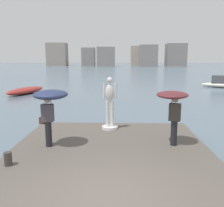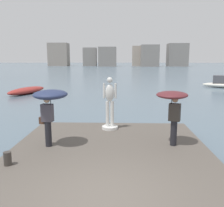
{
  "view_description": "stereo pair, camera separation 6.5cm",
  "coord_description": "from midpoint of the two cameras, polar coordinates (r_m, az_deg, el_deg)",
  "views": [
    {
      "loc": [
        0.27,
        -4.83,
        3.37
      ],
      "look_at": [
        0.0,
        5.16,
        1.55
      ],
      "focal_mm": 39.16,
      "sensor_mm": 36.0,
      "label": 1
    },
    {
      "loc": [
        0.34,
        -4.83,
        3.37
      ],
      "look_at": [
        0.0,
        5.16,
        1.55
      ],
      "focal_mm": 39.16,
      "sensor_mm": 36.0,
      "label": 2
    }
  ],
  "objects": [
    {
      "name": "onlooker_left",
      "position": [
        8.46,
        -14.13,
        0.77
      ],
      "size": [
        1.28,
        1.29,
        1.97
      ],
      "color": "black",
      "rests_on": "pier"
    },
    {
      "name": "distant_skyline",
      "position": [
        120.89,
        1.92,
        11.12
      ],
      "size": [
        67.72,
        14.17,
        11.3
      ],
      "color": "gray",
      "rests_on": "ground"
    },
    {
      "name": "pier",
      "position": [
        7.25,
        -0.7,
        -15.62
      ],
      "size": [
        6.66,
        9.36,
        0.4
      ],
      "primitive_type": "cube",
      "color": "#564F47",
      "rests_on": "ground"
    },
    {
      "name": "boat_leftward",
      "position": [
        25.59,
        -19.17,
        2.89
      ],
      "size": [
        2.95,
        5.3,
        0.64
      ],
      "color": "#9E2D28",
      "rests_on": "ground"
    },
    {
      "name": "boat_near",
      "position": [
        32.23,
        24.57,
        4.28
      ],
      "size": [
        4.99,
        3.18,
        1.45
      ],
      "color": "silver",
      "rests_on": "ground"
    },
    {
      "name": "onlooker_right",
      "position": [
        8.6,
        14.19,
        0.34
      ],
      "size": [
        1.4,
        1.41,
        1.9
      ],
      "color": "black",
      "rests_on": "pier"
    },
    {
      "name": "ground_plane",
      "position": [
        44.96,
        1.55,
        6.01
      ],
      "size": [
        400.0,
        400.0,
        0.0
      ],
      "primitive_type": "plane",
      "color": "slate"
    },
    {
      "name": "mooring_bollard",
      "position": [
        7.67,
        -22.98,
        -11.75
      ],
      "size": [
        0.22,
        0.22,
        0.39
      ],
      "primitive_type": "cylinder",
      "color": "#38332D",
      "rests_on": "pier"
    },
    {
      "name": "statue_white_figure",
      "position": [
        10.39,
        -0.34,
        -0.72
      ],
      "size": [
        0.68,
        0.68,
        2.23
      ],
      "color": "silver",
      "rests_on": "pier"
    }
  ]
}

